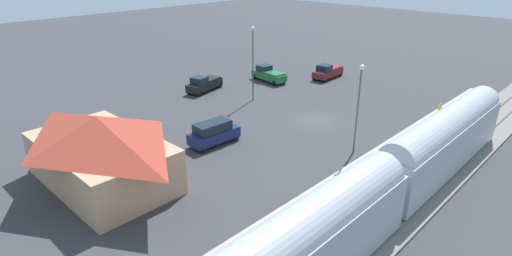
% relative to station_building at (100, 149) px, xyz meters
% --- Properties ---
extents(ground_plane, '(200.00, 200.00, 0.00)m').
position_rel_station_building_xyz_m(ground_plane, '(-4.00, -22.00, -2.90)').
color(ground_plane, '#38383D').
extents(railway_track, '(4.80, 70.00, 0.30)m').
position_rel_station_building_xyz_m(railway_track, '(-18.00, -22.00, -2.80)').
color(railway_track, slate).
rests_on(railway_track, ground).
extents(platform, '(3.20, 46.00, 0.30)m').
position_rel_station_building_xyz_m(platform, '(-14.00, -22.00, -2.75)').
color(platform, '#A8A399').
rests_on(platform, ground).
extents(station_building, '(12.65, 7.82, 5.57)m').
position_rel_station_building_xyz_m(station_building, '(0.00, 0.00, 0.00)').
color(station_building, tan).
rests_on(station_building, ground).
extents(pedestrian_on_platform, '(0.36, 0.36, 1.71)m').
position_rel_station_building_xyz_m(pedestrian_on_platform, '(-13.65, -30.95, -1.62)').
color(pedestrian_on_platform, '#23284C').
rests_on(pedestrian_on_platform, platform).
extents(pickup_black, '(3.09, 5.70, 2.14)m').
position_rel_station_building_xyz_m(pickup_black, '(12.61, -20.36, -1.87)').
color(pickup_black, black).
rests_on(pickup_black, ground).
extents(suv_navy, '(2.24, 5.00, 2.22)m').
position_rel_station_building_xyz_m(suv_navy, '(-0.69, -10.57, -1.75)').
color(suv_navy, navy).
rests_on(suv_navy, ground).
extents(pickup_maroon, '(2.21, 5.49, 2.14)m').
position_rel_station_building_xyz_m(pickup_maroon, '(4.52, -36.59, -1.87)').
color(pickup_maroon, maroon).
rests_on(pickup_maroon, ground).
extents(pickup_green, '(5.59, 2.95, 2.14)m').
position_rel_station_building_xyz_m(pickup_green, '(9.68, -29.62, -1.87)').
color(pickup_green, '#236638').
rests_on(pickup_green, ground).
extents(light_pole_near_platform, '(0.44, 0.44, 8.10)m').
position_rel_station_building_xyz_m(light_pole_near_platform, '(-11.20, -18.02, 2.17)').
color(light_pole_near_platform, '#515156').
rests_on(light_pole_near_platform, ground).
extents(light_pole_lot_center, '(0.44, 0.44, 8.90)m').
position_rel_station_building_xyz_m(light_pole_lot_center, '(5.52, -22.24, 2.60)').
color(light_pole_lot_center, '#515156').
rests_on(light_pole_lot_center, ground).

